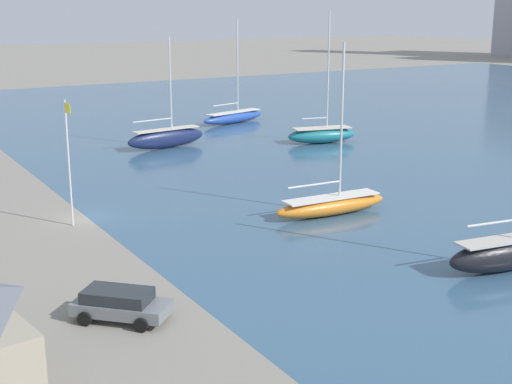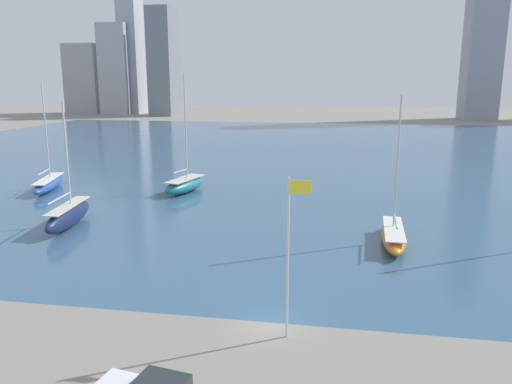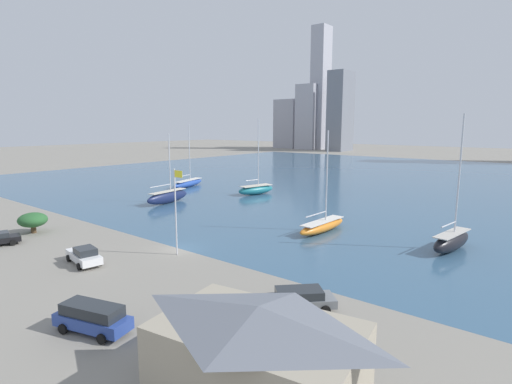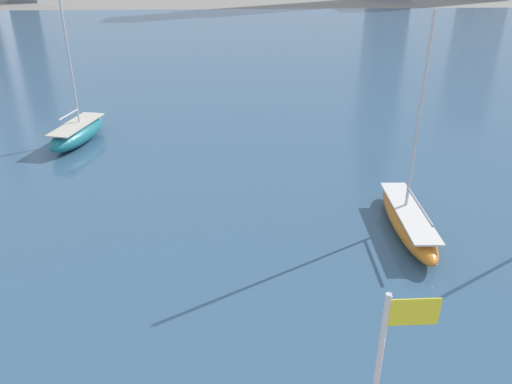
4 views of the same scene
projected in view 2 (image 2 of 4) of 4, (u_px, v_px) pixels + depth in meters
The scene contains 8 objects.
ground_plane at pixel (269, 322), 29.18m from camera, with size 500.00×500.00×0.00m, color gray.
harbor_water at pixel (321, 153), 96.49m from camera, with size 180.00×140.00×0.00m.
flag_pole at pixel (289, 252), 26.47m from camera, with size 1.24×0.14×9.00m.
distant_city_skyline at pixel (335, 49), 186.23m from camera, with size 206.23×22.54×70.36m.
sailboat_teal at pixel (185, 185), 62.80m from camera, with size 4.40×8.52×14.69m.
sailboat_navy at pixel (69, 215), 47.96m from camera, with size 2.95×9.70×12.06m.
sailboat_blue at pixel (49, 183), 64.10m from camera, with size 4.68×10.76×13.63m.
sailboat_orange at pixel (393, 235), 43.01m from camera, with size 2.44×9.59×12.71m.
Camera 2 is at (3.77, -26.54, 13.86)m, focal length 35.00 mm.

